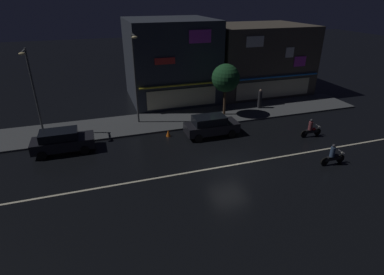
{
  "coord_description": "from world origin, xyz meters",
  "views": [
    {
      "loc": [
        -7.97,
        -16.25,
        10.51
      ],
      "look_at": [
        -1.6,
        3.31,
        0.85
      ],
      "focal_mm": 28.71,
      "sensor_mm": 36.0,
      "label": 1
    }
  ],
  "objects_px": {
    "parked_car_near_kerb": "(211,125)",
    "motorcycle_opposite_lane": "(333,156)",
    "streetlamp_mid": "(135,73)",
    "pedestrian_on_sidewalk": "(260,99)",
    "streetlamp_west": "(33,86)",
    "parked_car_trailing": "(62,141)",
    "traffic_cone": "(168,133)",
    "motorcycle_lead": "(311,129)"
  },
  "relations": [
    {
      "from": "motorcycle_opposite_lane",
      "to": "traffic_cone",
      "type": "xyz_separation_m",
      "value": [
        -9.45,
        7.82,
        -0.36
      ]
    },
    {
      "from": "motorcycle_opposite_lane",
      "to": "traffic_cone",
      "type": "relative_size",
      "value": 3.45
    },
    {
      "from": "streetlamp_west",
      "to": "parked_car_near_kerb",
      "type": "xyz_separation_m",
      "value": [
        13.0,
        -4.15,
        -3.3
      ]
    },
    {
      "from": "traffic_cone",
      "to": "streetlamp_west",
      "type": "bearing_deg",
      "value": 161.38
    },
    {
      "from": "parked_car_near_kerb",
      "to": "motorcycle_opposite_lane",
      "type": "relative_size",
      "value": 2.26
    },
    {
      "from": "motorcycle_opposite_lane",
      "to": "streetlamp_mid",
      "type": "bearing_deg",
      "value": -36.82
    },
    {
      "from": "motorcycle_lead",
      "to": "traffic_cone",
      "type": "bearing_deg",
      "value": 169.17
    },
    {
      "from": "streetlamp_mid",
      "to": "motorcycle_opposite_lane",
      "type": "relative_size",
      "value": 3.99
    },
    {
      "from": "streetlamp_west",
      "to": "parked_car_trailing",
      "type": "relative_size",
      "value": 1.58
    },
    {
      "from": "motorcycle_opposite_lane",
      "to": "traffic_cone",
      "type": "bearing_deg",
      "value": -31.88
    },
    {
      "from": "traffic_cone",
      "to": "motorcycle_opposite_lane",
      "type": "bearing_deg",
      "value": -39.59
    },
    {
      "from": "motorcycle_lead",
      "to": "pedestrian_on_sidewalk",
      "type": "bearing_deg",
      "value": 102.88
    },
    {
      "from": "streetlamp_mid",
      "to": "pedestrian_on_sidewalk",
      "type": "height_order",
      "value": "streetlamp_mid"
    },
    {
      "from": "parked_car_trailing",
      "to": "streetlamp_mid",
      "type": "bearing_deg",
      "value": 29.97
    },
    {
      "from": "parked_car_near_kerb",
      "to": "motorcycle_opposite_lane",
      "type": "height_order",
      "value": "parked_car_near_kerb"
    },
    {
      "from": "motorcycle_lead",
      "to": "motorcycle_opposite_lane",
      "type": "relative_size",
      "value": 1.0
    },
    {
      "from": "pedestrian_on_sidewalk",
      "to": "motorcycle_opposite_lane",
      "type": "height_order",
      "value": "pedestrian_on_sidewalk"
    },
    {
      "from": "streetlamp_west",
      "to": "parked_car_near_kerb",
      "type": "height_order",
      "value": "streetlamp_west"
    },
    {
      "from": "motorcycle_opposite_lane",
      "to": "motorcycle_lead",
      "type": "bearing_deg",
      "value": -101.55
    },
    {
      "from": "parked_car_near_kerb",
      "to": "motorcycle_lead",
      "type": "bearing_deg",
      "value": 160.45
    },
    {
      "from": "parked_car_near_kerb",
      "to": "motorcycle_lead",
      "type": "xyz_separation_m",
      "value": [
        7.58,
        -2.69,
        -0.24
      ]
    },
    {
      "from": "pedestrian_on_sidewalk",
      "to": "motorcycle_lead",
      "type": "height_order",
      "value": "pedestrian_on_sidewalk"
    },
    {
      "from": "parked_car_trailing",
      "to": "motorcycle_opposite_lane",
      "type": "distance_m",
      "value": 18.96
    },
    {
      "from": "pedestrian_on_sidewalk",
      "to": "parked_car_trailing",
      "type": "bearing_deg",
      "value": 5.8
    },
    {
      "from": "pedestrian_on_sidewalk",
      "to": "streetlamp_mid",
      "type": "bearing_deg",
      "value": -4.77
    },
    {
      "from": "parked_car_near_kerb",
      "to": "motorcycle_opposite_lane",
      "type": "xyz_separation_m",
      "value": [
        6.11,
        -6.92,
        -0.24
      ]
    },
    {
      "from": "motorcycle_opposite_lane",
      "to": "traffic_cone",
      "type": "distance_m",
      "value": 12.27
    },
    {
      "from": "parked_car_trailing",
      "to": "motorcycle_lead",
      "type": "relative_size",
      "value": 2.26
    },
    {
      "from": "streetlamp_west",
      "to": "motorcycle_opposite_lane",
      "type": "xyz_separation_m",
      "value": [
        19.11,
        -11.07,
        -3.54
      ]
    },
    {
      "from": "streetlamp_west",
      "to": "parked_car_trailing",
      "type": "xyz_separation_m",
      "value": [
        1.73,
        -3.48,
        -3.3
      ]
    },
    {
      "from": "streetlamp_mid",
      "to": "motorcycle_opposite_lane",
      "type": "xyz_separation_m",
      "value": [
        11.29,
        -11.1,
        -3.95
      ]
    },
    {
      "from": "streetlamp_west",
      "to": "traffic_cone",
      "type": "bearing_deg",
      "value": -18.62
    },
    {
      "from": "streetlamp_west",
      "to": "motorcycle_opposite_lane",
      "type": "relative_size",
      "value": 3.58
    },
    {
      "from": "parked_car_trailing",
      "to": "traffic_cone",
      "type": "height_order",
      "value": "parked_car_trailing"
    },
    {
      "from": "streetlamp_mid",
      "to": "pedestrian_on_sidewalk",
      "type": "distance_m",
      "value": 12.59
    },
    {
      "from": "parked_car_trailing",
      "to": "motorcycle_lead",
      "type": "bearing_deg",
      "value": -10.11
    },
    {
      "from": "traffic_cone",
      "to": "motorcycle_lead",
      "type": "bearing_deg",
      "value": -18.17
    },
    {
      "from": "parked_car_near_kerb",
      "to": "motorcycle_opposite_lane",
      "type": "distance_m",
      "value": 9.23
    },
    {
      "from": "streetlamp_west",
      "to": "parked_car_trailing",
      "type": "bearing_deg",
      "value": -63.51
    },
    {
      "from": "parked_car_near_kerb",
      "to": "parked_car_trailing",
      "type": "height_order",
      "value": "same"
    },
    {
      "from": "motorcycle_opposite_lane",
      "to": "parked_car_trailing",
      "type": "bearing_deg",
      "value": -15.88
    },
    {
      "from": "motorcycle_lead",
      "to": "motorcycle_opposite_lane",
      "type": "distance_m",
      "value": 4.48
    }
  ]
}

